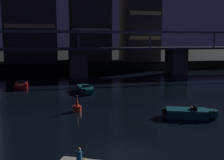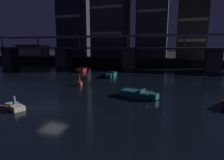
{
  "view_description": "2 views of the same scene",
  "coord_description": "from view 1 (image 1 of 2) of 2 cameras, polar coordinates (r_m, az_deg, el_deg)",
  "views": [
    {
      "loc": [
        -4.47,
        -16.13,
        7.43
      ],
      "look_at": [
        2.64,
        16.94,
        2.35
      ],
      "focal_mm": 42.15,
      "sensor_mm": 36.0,
      "label": 1
    },
    {
      "loc": [
        12.19,
        -17.05,
        6.47
      ],
      "look_at": [
        2.9,
        12.14,
        1.02
      ],
      "focal_mm": 30.95,
      "sensor_mm": 36.0,
      "label": 2
    }
  ],
  "objects": [
    {
      "name": "speedboat_mid_center",
      "position": [
        38.59,
        -5.77,
        -1.97
      ],
      "size": [
        2.22,
        5.23,
        1.16
      ],
      "color": "#196066",
      "rests_on": "ground"
    },
    {
      "name": "channel_buoy",
      "position": [
        28.19,
        -7.59,
        -5.81
      ],
      "size": [
        0.9,
        0.9,
        1.76
      ],
      "color": "red",
      "rests_on": "ground"
    },
    {
      "name": "tower_east_tall",
      "position": [
        70.63,
        5.96,
        16.38
      ],
      "size": [
        8.48,
        10.05,
        30.13
      ],
      "color": "#38332D",
      "rests_on": "far_riverbank"
    },
    {
      "name": "ground_plane",
      "position": [
        18.32,
        3.18,
        -15.4
      ],
      "size": [
        400.0,
        400.0,
        0.0
      ],
      "primitive_type": "plane",
      "color": "black"
    },
    {
      "name": "speedboat_mid_left",
      "position": [
        26.99,
        16.3,
        -6.87
      ],
      "size": [
        5.11,
        3.01,
        1.16
      ],
      "color": "#196066",
      "rests_on": "ground"
    },
    {
      "name": "far_riverbank",
      "position": [
        102.74,
        -9.66,
        4.89
      ],
      "size": [
        240.0,
        80.0,
        2.2
      ],
      "primitive_type": "cube",
      "color": "black",
      "rests_on": "ground"
    },
    {
      "name": "speedboat_near_right",
      "position": [
        44.26,
        -19.01,
        -1.05
      ],
      "size": [
        1.98,
        5.22,
        1.16
      ],
      "color": "maroon",
      "rests_on": "ground"
    },
    {
      "name": "river_bridge",
      "position": [
        54.72,
        -7.46,
        4.98
      ],
      "size": [
        93.7,
        6.4,
        9.38
      ],
      "color": "#4C4944",
      "rests_on": "ground"
    }
  ]
}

